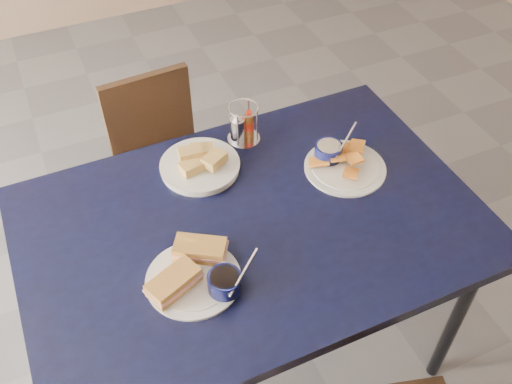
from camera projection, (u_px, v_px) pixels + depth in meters
name	position (u px, v px, depth m)	size (l,w,h in m)	color
ground	(187.00, 316.00, 2.31)	(6.00, 6.00, 0.00)	#55565B
dining_table	(252.00, 233.00, 1.71)	(1.34, 0.90, 0.75)	black
chair_far	(162.00, 153.00, 2.35)	(0.38, 0.37, 0.76)	black
sandwich_plate	(197.00, 273.00, 1.51)	(0.30, 0.26, 0.12)	white
plantain_plate	(339.00, 160.00, 1.82)	(0.26, 0.26, 0.12)	white
bread_basket	(200.00, 164.00, 1.81)	(0.25, 0.25, 0.07)	white
condiment_caddy	(242.00, 126.00, 1.88)	(0.11, 0.11, 0.14)	silver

